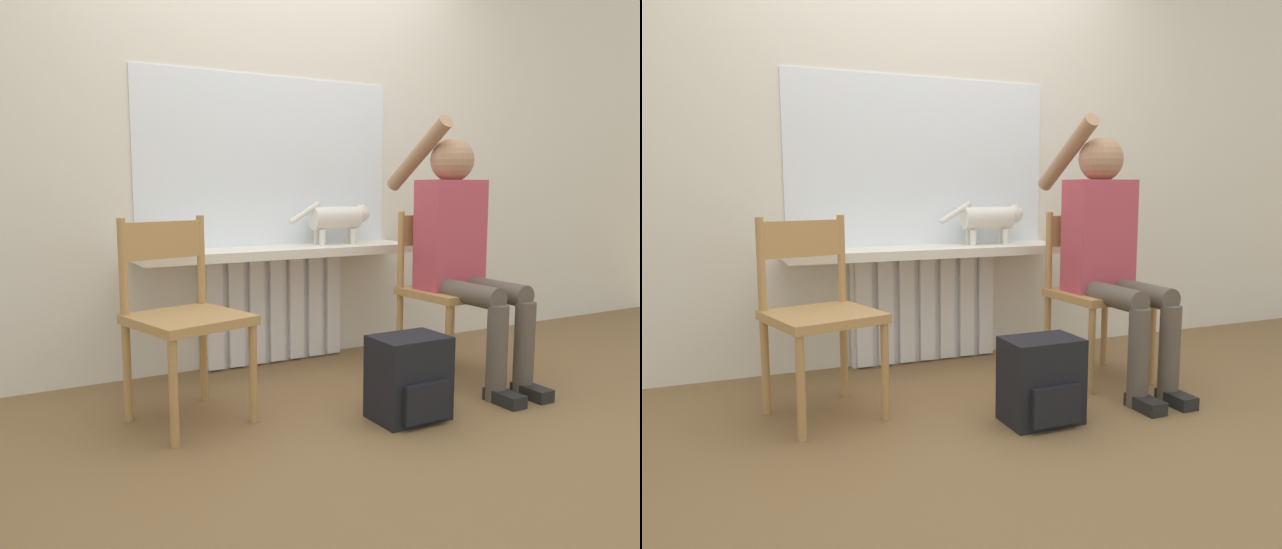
# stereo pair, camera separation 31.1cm
# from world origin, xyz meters

# --- Properties ---
(ground_plane) EXTENTS (12.00, 12.00, 0.00)m
(ground_plane) POSITION_xyz_m (0.00, 0.00, 0.00)
(ground_plane) COLOR brown
(wall_with_window) EXTENTS (7.00, 0.06, 2.70)m
(wall_with_window) POSITION_xyz_m (0.00, 1.23, 1.35)
(wall_with_window) COLOR silver
(wall_with_window) RESTS_ON ground_plane
(radiator) EXTENTS (0.87, 0.08, 0.63)m
(radiator) POSITION_xyz_m (0.00, 1.15, 0.32)
(radiator) COLOR white
(radiator) RESTS_ON ground_plane
(windowsill) EXTENTS (1.61, 0.34, 0.05)m
(windowsill) POSITION_xyz_m (0.00, 1.03, 0.66)
(windowsill) COLOR white
(windowsill) RESTS_ON radiator
(window_glass) EXTENTS (1.55, 0.01, 0.95)m
(window_glass) POSITION_xyz_m (0.00, 1.20, 1.16)
(window_glass) COLOR white
(window_glass) RESTS_ON windowsill
(chair_left) EXTENTS (0.53, 0.53, 0.88)m
(chair_left) POSITION_xyz_m (-0.73, 0.49, 0.47)
(chair_left) COLOR #B2844C
(chair_left) RESTS_ON ground_plane
(chair_right) EXTENTS (0.46, 0.46, 0.88)m
(chair_right) POSITION_xyz_m (0.72, 0.49, 0.47)
(chair_right) COLOR #B2844C
(chair_right) RESTS_ON ground_plane
(person) EXTENTS (0.36, 1.01, 1.38)m
(person) POSITION_xyz_m (0.72, 0.38, 0.72)
(person) COLOR brown
(person) RESTS_ON ground_plane
(cat) EXTENTS (0.53, 0.13, 0.25)m
(cat) POSITION_xyz_m (0.38, 1.07, 0.84)
(cat) COLOR silver
(cat) RESTS_ON windowsill
(backpack) EXTENTS (0.32, 0.26, 0.37)m
(backpack) POSITION_xyz_m (0.13, 0.02, 0.18)
(backpack) COLOR black
(backpack) RESTS_ON ground_plane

